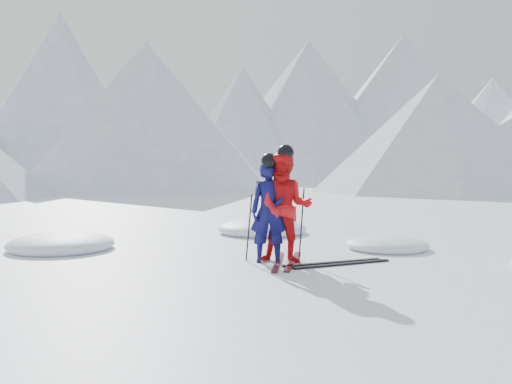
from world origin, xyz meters
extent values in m
plane|color=white|center=(0.00, 0.00, 0.00)|extent=(160.00, 160.00, 0.00)
cone|color=#B2BCD1|center=(-11.51, 40.48, 7.17)|extent=(23.96, 23.96, 14.35)
cone|color=#B2BCD1|center=(-5.08, 51.27, 5.96)|extent=(17.69, 17.69, 11.93)
cone|color=#B2BCD1|center=(4.51, 43.52, 5.42)|extent=(19.63, 19.63, 10.85)
cone|color=#B2BCD1|center=(11.74, 46.25, 7.07)|extent=(23.31, 23.31, 14.15)
cone|color=#B2BCD1|center=(21.49, 44.84, 7.44)|extent=(28.94, 28.94, 14.88)
cone|color=silver|center=(31.93, 45.34, 5.38)|extent=(24.45, 24.45, 10.76)
cone|color=#B2BCD1|center=(12.00, 20.00, 3.25)|extent=(14.00, 14.00, 6.50)
cone|color=#B2BCD1|center=(-4.00, 26.00, 4.50)|extent=(16.00, 16.00, 9.00)
imported|color=#0B0D46|center=(-1.47, 0.22, 0.81)|extent=(0.63, 0.45, 1.62)
imported|color=red|center=(-1.22, 0.15, 0.87)|extent=(1.01, 0.89, 1.75)
cylinder|color=black|center=(-1.77, 0.37, 0.54)|extent=(0.11, 0.08, 1.08)
cylinder|color=black|center=(-1.22, 0.47, 0.54)|extent=(0.11, 0.07, 1.08)
cylinder|color=black|center=(-1.52, 0.40, 0.58)|extent=(0.12, 0.09, 1.16)
cylinder|color=black|center=(-0.92, 0.30, 0.58)|extent=(0.12, 0.08, 1.16)
cube|color=black|center=(-1.34, 0.15, 0.01)|extent=(0.55, 1.66, 0.03)
cube|color=black|center=(-1.10, 0.15, 0.01)|extent=(0.66, 1.63, 0.03)
cube|color=black|center=(-0.51, -0.07, 0.01)|extent=(1.68, 0.45, 0.03)
cube|color=black|center=(-0.41, -0.22, 0.01)|extent=(1.67, 0.51, 0.03)
ellipsoid|color=white|center=(-4.95, 2.12, 0.00)|extent=(1.90, 1.90, 0.42)
ellipsoid|color=white|center=(0.92, 1.16, 0.00)|extent=(1.49, 1.49, 0.33)
ellipsoid|color=white|center=(-0.92, 3.76, 0.00)|extent=(1.99, 1.99, 0.44)
camera|label=1|loc=(-3.12, -8.11, 1.56)|focal=38.00mm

